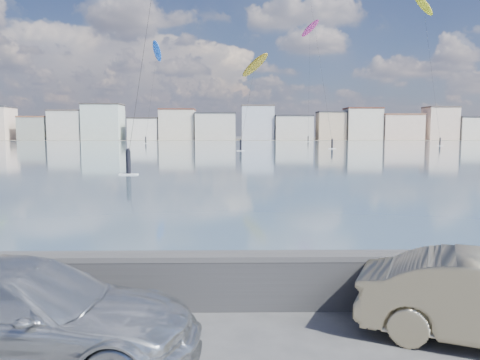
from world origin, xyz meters
name	(u,v)px	position (x,y,z in m)	size (l,w,h in m)	color
bay_water	(228,148)	(0.00, 91.50, 0.01)	(500.00, 177.00, 0.00)	#33495F
far_shore_strip	(231,139)	(0.00, 200.00, 0.01)	(500.00, 60.00, 0.00)	#4C473D
seawall	(185,278)	(0.00, 2.70, 0.58)	(400.00, 0.36, 1.08)	#28282B
far_buildings	(234,125)	(1.31, 186.00, 6.03)	(240.79, 13.26, 14.60)	beige
car_silver	(21,314)	(-2.02, 0.72, 0.71)	(1.99, 4.90, 1.42)	#B9BDC1
kitesurfer_0	(157,52)	(-22.24, 140.83, 27.49)	(3.36, 19.46, 31.18)	blue
kitesurfer_3	(310,30)	(26.92, 155.24, 37.38)	(6.58, 10.60, 40.57)	#E5338C
kitesurfer_13	(424,8)	(47.11, 110.34, 33.13)	(7.29, 11.49, 36.40)	yellow
kitesurfer_17	(255,66)	(5.05, 85.04, 15.62)	(6.75, 15.91, 17.99)	#BF8C19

